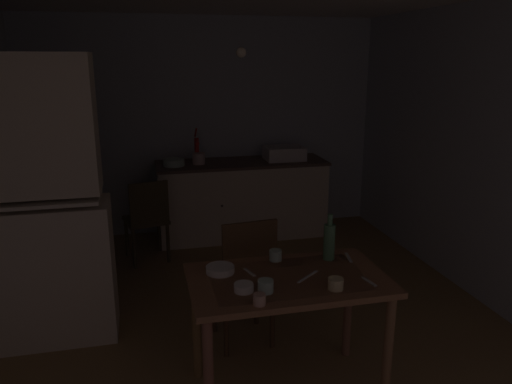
{
  "coord_description": "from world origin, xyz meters",
  "views": [
    {
      "loc": [
        -0.73,
        -3.47,
        2.0
      ],
      "look_at": [
        0.1,
        0.01,
        1.02
      ],
      "focal_mm": 34.37,
      "sensor_mm": 36.0,
      "label": 1
    }
  ],
  "objects_px": {
    "chair_far_side": "(245,280)",
    "serving_bowl_wide": "(244,287)",
    "mixing_bowl_counter": "(174,162)",
    "glass_bottle": "(329,241)",
    "chair_by_counter": "(147,218)",
    "mug_tall": "(336,284)",
    "dining_table": "(288,295)",
    "hutch_cabinet": "(35,214)",
    "sink_basin": "(284,153)",
    "hand_pump": "(197,148)"
  },
  "relations": [
    {
      "from": "dining_table",
      "to": "chair_far_side",
      "type": "relative_size",
      "value": 1.19
    },
    {
      "from": "chair_by_counter",
      "to": "hutch_cabinet",
      "type": "bearing_deg",
      "value": -121.39
    },
    {
      "from": "hutch_cabinet",
      "to": "serving_bowl_wide",
      "type": "relative_size",
      "value": 18.81
    },
    {
      "from": "chair_far_side",
      "to": "chair_by_counter",
      "type": "height_order",
      "value": "chair_far_side"
    },
    {
      "from": "sink_basin",
      "to": "chair_far_side",
      "type": "distance_m",
      "value": 2.47
    },
    {
      "from": "hutch_cabinet",
      "to": "serving_bowl_wide",
      "type": "xyz_separation_m",
      "value": [
        1.25,
        -1.11,
        -0.16
      ]
    },
    {
      "from": "chair_far_side",
      "to": "mug_tall",
      "type": "xyz_separation_m",
      "value": [
        0.35,
        -0.77,
        0.3
      ]
    },
    {
      "from": "glass_bottle",
      "to": "hutch_cabinet",
      "type": "bearing_deg",
      "value": 156.75
    },
    {
      "from": "sink_basin",
      "to": "mug_tall",
      "type": "xyz_separation_m",
      "value": [
        -0.59,
        -3.01,
        -0.15
      ]
    },
    {
      "from": "dining_table",
      "to": "glass_bottle",
      "type": "distance_m",
      "value": 0.45
    },
    {
      "from": "dining_table",
      "to": "chair_by_counter",
      "type": "height_order",
      "value": "chair_by_counter"
    },
    {
      "from": "hand_pump",
      "to": "serving_bowl_wide",
      "type": "bearing_deg",
      "value": -91.85
    },
    {
      "from": "chair_by_counter",
      "to": "glass_bottle",
      "type": "distance_m",
      "value": 2.37
    },
    {
      "from": "chair_by_counter",
      "to": "sink_basin",
      "type": "bearing_deg",
      "value": 19.34
    },
    {
      "from": "dining_table",
      "to": "glass_bottle",
      "type": "height_order",
      "value": "glass_bottle"
    },
    {
      "from": "serving_bowl_wide",
      "to": "dining_table",
      "type": "bearing_deg",
      "value": 20.93
    },
    {
      "from": "hutch_cabinet",
      "to": "chair_far_side",
      "type": "xyz_separation_m",
      "value": [
        1.4,
        -0.44,
        -0.45
      ]
    },
    {
      "from": "hutch_cabinet",
      "to": "sink_basin",
      "type": "xyz_separation_m",
      "value": [
        2.34,
        1.81,
        -0.0
      ]
    },
    {
      "from": "serving_bowl_wide",
      "to": "glass_bottle",
      "type": "xyz_separation_m",
      "value": [
        0.62,
        0.31,
        0.1
      ]
    },
    {
      "from": "dining_table",
      "to": "glass_bottle",
      "type": "xyz_separation_m",
      "value": [
        0.33,
        0.2,
        0.23
      ]
    },
    {
      "from": "mixing_bowl_counter",
      "to": "serving_bowl_wide",
      "type": "bearing_deg",
      "value": -86.64
    },
    {
      "from": "chair_far_side",
      "to": "glass_bottle",
      "type": "relative_size",
      "value": 3.24
    },
    {
      "from": "dining_table",
      "to": "mixing_bowl_counter",
      "type": "bearing_deg",
      "value": 99.4
    },
    {
      "from": "hand_pump",
      "to": "chair_by_counter",
      "type": "distance_m",
      "value": 1.02
    },
    {
      "from": "mixing_bowl_counter",
      "to": "glass_bottle",
      "type": "bearing_deg",
      "value": -72.95
    },
    {
      "from": "sink_basin",
      "to": "mug_tall",
      "type": "distance_m",
      "value": 3.07
    },
    {
      "from": "sink_basin",
      "to": "mixing_bowl_counter",
      "type": "relative_size",
      "value": 1.9
    },
    {
      "from": "mug_tall",
      "to": "chair_by_counter",
      "type": "bearing_deg",
      "value": 111.87
    },
    {
      "from": "chair_by_counter",
      "to": "glass_bottle",
      "type": "bearing_deg",
      "value": -61.77
    },
    {
      "from": "sink_basin",
      "to": "dining_table",
      "type": "bearing_deg",
      "value": -105.96
    },
    {
      "from": "dining_table",
      "to": "sink_basin",
      "type": "bearing_deg",
      "value": 74.04
    },
    {
      "from": "mug_tall",
      "to": "glass_bottle",
      "type": "height_order",
      "value": "glass_bottle"
    },
    {
      "from": "mixing_bowl_counter",
      "to": "mug_tall",
      "type": "height_order",
      "value": "mixing_bowl_counter"
    },
    {
      "from": "hand_pump",
      "to": "glass_bottle",
      "type": "bearing_deg",
      "value": -78.9
    },
    {
      "from": "serving_bowl_wide",
      "to": "glass_bottle",
      "type": "relative_size",
      "value": 0.36
    },
    {
      "from": "hutch_cabinet",
      "to": "hand_pump",
      "type": "bearing_deg",
      "value": 53.97
    },
    {
      "from": "chair_far_side",
      "to": "mug_tall",
      "type": "distance_m",
      "value": 0.89
    },
    {
      "from": "hutch_cabinet",
      "to": "glass_bottle",
      "type": "relative_size",
      "value": 6.81
    },
    {
      "from": "chair_by_counter",
      "to": "mug_tall",
      "type": "distance_m",
      "value": 2.67
    },
    {
      "from": "sink_basin",
      "to": "hand_pump",
      "type": "height_order",
      "value": "hand_pump"
    },
    {
      "from": "mixing_bowl_counter",
      "to": "chair_by_counter",
      "type": "relative_size",
      "value": 0.27
    },
    {
      "from": "sink_basin",
      "to": "chair_by_counter",
      "type": "height_order",
      "value": "sink_basin"
    },
    {
      "from": "chair_far_side",
      "to": "glass_bottle",
      "type": "bearing_deg",
      "value": -38.02
    },
    {
      "from": "chair_by_counter",
      "to": "serving_bowl_wide",
      "type": "distance_m",
      "value": 2.44
    },
    {
      "from": "sink_basin",
      "to": "glass_bottle",
      "type": "distance_m",
      "value": 2.65
    },
    {
      "from": "mixing_bowl_counter",
      "to": "mug_tall",
      "type": "distance_m",
      "value": 3.04
    },
    {
      "from": "dining_table",
      "to": "serving_bowl_wide",
      "type": "distance_m",
      "value": 0.34
    },
    {
      "from": "sink_basin",
      "to": "chair_far_side",
      "type": "height_order",
      "value": "sink_basin"
    },
    {
      "from": "chair_by_counter",
      "to": "hand_pump",
      "type": "bearing_deg",
      "value": 45.81
    },
    {
      "from": "chair_far_side",
      "to": "serving_bowl_wide",
      "type": "xyz_separation_m",
      "value": [
        -0.15,
        -0.68,
        0.29
      ]
    }
  ]
}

